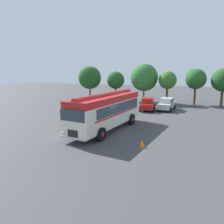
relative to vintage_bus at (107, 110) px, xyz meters
The scene contains 13 objects.
ground_plane 1.98m from the vintage_bus, 83.61° to the right, with size 120.00×120.00×0.00m, color #3D3D3F.
vintage_bus is the anchor object (origin of this frame).
car_near_left 11.99m from the vintage_bus, 110.26° to the left, with size 2.03×4.24×1.66m.
car_mid_left 12.11m from the vintage_bus, 96.41° to the left, with size 2.40×4.40×1.66m.
car_mid_right 11.46m from the vintage_bus, 80.90° to the left, with size 2.25×4.34×1.66m.
car_far_right 13.00m from the vintage_bus, 70.76° to the left, with size 2.36×4.38×1.66m.
tree_far_left 20.52m from the vintage_bus, 119.18° to the left, with size 4.12×4.12×6.16m.
tree_left_of_centre 19.94m from the vintage_bus, 106.19° to the left, with size 3.14×3.14×5.23m.
tree_centre 18.90m from the vintage_bus, 90.55° to the left, with size 4.67×4.67×6.55m.
tree_right_of_centre 18.62m from the vintage_bus, 78.67° to the left, with size 2.91×2.91×5.32m.
tree_far_right 20.39m from the vintage_bus, 67.04° to the left, with size 3.21×3.21×5.69m.
tree_extra_right 21.88m from the vintage_bus, 57.27° to the left, with size 3.52×3.52×5.76m.
traffic_cone 5.78m from the vintage_bus, 41.53° to the right, with size 0.36×0.36×0.55m, color orange.
Camera 1 is at (7.01, -17.97, 5.55)m, focal length 35.00 mm.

